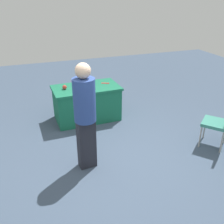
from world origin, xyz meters
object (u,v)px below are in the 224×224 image
object	(u,v)px
chair_aisle	(220,121)
scissors_red	(105,83)
laptop_silver	(83,84)
person_attendee_browsing	(85,113)
yarn_ball	(65,87)
table_foreground	(87,103)

from	to	relation	value
chair_aisle	scissors_red	size ratio (longest dim) A/B	5.29
laptop_silver	person_attendee_browsing	bearing A→B (deg)	74.79
yarn_ball	scissors_red	world-z (taller)	yarn_ball
person_attendee_browsing	yarn_ball	xyz separation A→B (m)	(0.02, -1.71, -0.17)
chair_aisle	laptop_silver	bearing A→B (deg)	95.05
table_foreground	yarn_ball	distance (m)	0.64
chair_aisle	table_foreground	bearing A→B (deg)	95.72
laptop_silver	scissors_red	world-z (taller)	laptop_silver
laptop_silver	scissors_red	distance (m)	0.51
table_foreground	laptop_silver	bearing A→B (deg)	-64.91
laptop_silver	yarn_ball	distance (m)	0.43
yarn_ball	scissors_red	xyz separation A→B (m)	(-0.94, -0.07, -0.04)
yarn_ball	person_attendee_browsing	bearing A→B (deg)	90.64
chair_aisle	yarn_ball	xyz separation A→B (m)	(2.47, -1.96, 0.28)
laptop_silver	scissors_red	xyz separation A→B (m)	(-0.51, 0.01, -0.04)
scissors_red	laptop_silver	bearing A→B (deg)	-156.15
table_foreground	chair_aisle	bearing A→B (deg)	135.70
yarn_ball	laptop_silver	bearing A→B (deg)	-169.77
table_foreground	chair_aisle	xyz separation A→B (m)	(-2.00, 1.95, 0.16)
table_foreground	laptop_silver	xyz separation A→B (m)	(0.04, -0.09, 0.42)
table_foreground	chair_aisle	distance (m)	2.80
chair_aisle	laptop_silver	world-z (taller)	laptop_silver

